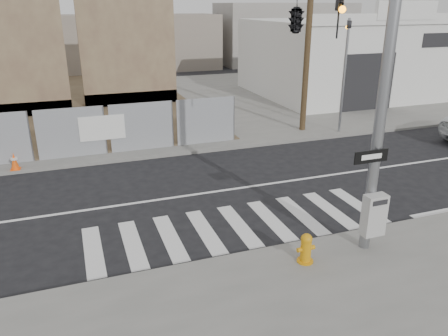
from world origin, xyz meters
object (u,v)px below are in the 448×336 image
object	(u,v)px
traffic_cone_c	(14,161)
traffic_cone_d	(121,141)
fire_hydrant	(306,248)
signal_pole	(320,48)
auto_shop	(348,57)

from	to	relation	value
traffic_cone_c	traffic_cone_d	xyz separation A→B (m)	(4.02, 1.09, 0.03)
fire_hydrant	traffic_cone_d	distance (m)	10.66
traffic_cone_c	traffic_cone_d	distance (m)	4.17
fire_hydrant	signal_pole	bearing A→B (deg)	56.46
traffic_cone_d	fire_hydrant	bearing A→B (deg)	-73.57
auto_shop	fire_hydrant	world-z (taller)	auto_shop
traffic_cone_c	signal_pole	bearing A→B (deg)	-35.46
traffic_cone_d	signal_pole	bearing A→B (deg)	-57.02
traffic_cone_c	traffic_cone_d	bearing A→B (deg)	15.19
auto_shop	traffic_cone_d	size ratio (longest dim) A/B	16.74
signal_pole	auto_shop	world-z (taller)	signal_pole
signal_pole	fire_hydrant	world-z (taller)	signal_pole
auto_shop	traffic_cone_c	world-z (taller)	auto_shop
signal_pole	traffic_cone_d	size ratio (longest dim) A/B	9.77
signal_pole	fire_hydrant	xyz separation A→B (m)	(-1.76, -2.87, -4.29)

